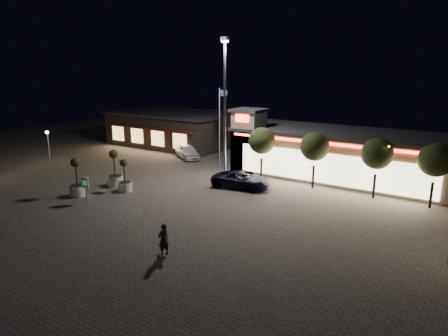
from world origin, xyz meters
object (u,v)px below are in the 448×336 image
Objects in this scene: pickup_truck at (241,180)px; planter_mid at (77,184)px; white_sedan at (187,151)px; valet_sign at (85,185)px; pedestrian at (164,240)px; planter_left at (115,175)px.

pickup_truck is 1.61× the size of planter_mid.
white_sedan is 2.27× the size of valet_sign.
valet_sign is at bearing -20.03° from planter_mid.
valet_sign is (3.43, -16.31, 0.63)m from white_sedan.
planter_left is (-12.43, 7.50, 0.09)m from pedestrian.
pickup_truck is 1.56× the size of planter_left.
white_sedan is at bearing 101.87° from valet_sign.
planter_mid is at bearing -142.22° from white_sedan.
valet_sign is at bearing -135.48° from white_sedan.
planter_mid is 2.21m from valet_sign.
white_sedan is 2.54× the size of pedestrian.
pickup_truck is at bearing 52.42° from valet_sign.
pickup_truck is 2.49× the size of valet_sign.
white_sedan is 24.09m from pedestrian.
planter_mid is (-0.32, -3.58, -0.03)m from planter_left.
planter_left is at bearing 110.19° from pickup_truck.
white_sedan is 12.12m from planter_left.
planter_mid reaches higher than white_sedan.
valet_sign is at bearing -68.41° from planter_left.
white_sedan reaches higher than pickup_truck.
planter_left reaches higher than pickup_truck.
pickup_truck is 12.51m from valet_sign.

